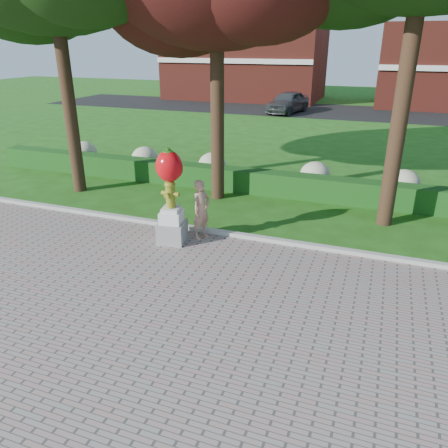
# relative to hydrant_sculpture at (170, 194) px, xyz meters

# --- Properties ---
(ground) EXTENTS (100.00, 100.00, 0.00)m
(ground) POSITION_rel_hydrant_sculpture_xyz_m (1.80, -2.10, -1.39)
(ground) COLOR #235014
(ground) RESTS_ON ground
(walkway) EXTENTS (40.00, 14.00, 0.04)m
(walkway) POSITION_rel_hydrant_sculpture_xyz_m (1.80, -6.10, -1.37)
(walkway) COLOR gray
(walkway) RESTS_ON ground
(curb) EXTENTS (40.00, 0.18, 0.15)m
(curb) POSITION_rel_hydrant_sculpture_xyz_m (1.80, 0.90, -1.31)
(curb) COLOR #ADADA5
(curb) RESTS_ON ground
(lawn_hedge) EXTENTS (24.00, 0.70, 0.80)m
(lawn_hedge) POSITION_rel_hydrant_sculpture_xyz_m (1.80, 4.90, -0.99)
(lawn_hedge) COLOR #164C15
(lawn_hedge) RESTS_ON ground
(hydrangea_row) EXTENTS (20.10, 1.10, 0.99)m
(hydrangea_row) POSITION_rel_hydrant_sculpture_xyz_m (2.37, 5.90, -0.84)
(hydrangea_row) COLOR #A7AA82
(hydrangea_row) RESTS_ON ground
(street) EXTENTS (50.00, 8.00, 0.02)m
(street) POSITION_rel_hydrant_sculpture_xyz_m (1.80, 25.90, -1.38)
(street) COLOR black
(street) RESTS_ON ground
(building_left) EXTENTS (14.00, 8.00, 7.00)m
(building_left) POSITION_rel_hydrant_sculpture_xyz_m (-8.20, 31.90, 2.11)
(building_left) COLOR maroon
(building_left) RESTS_ON ground
(hydrant_sculpture) EXTENTS (0.79, 0.79, 2.55)m
(hydrant_sculpture) POSITION_rel_hydrant_sculpture_xyz_m (0.00, 0.00, 0.00)
(hydrant_sculpture) COLOR gray
(hydrant_sculpture) RESTS_ON walkway
(woman) EXTENTS (0.57, 0.69, 1.64)m
(woman) POSITION_rel_hydrant_sculpture_xyz_m (0.64, 0.50, -0.53)
(woman) COLOR tan
(woman) RESTS_ON walkway
(parked_car) EXTENTS (2.83, 4.97, 1.59)m
(parked_car) POSITION_rel_hydrant_sculpture_xyz_m (-2.25, 23.91, -0.57)
(parked_car) COLOR #3B3E42
(parked_car) RESTS_ON street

